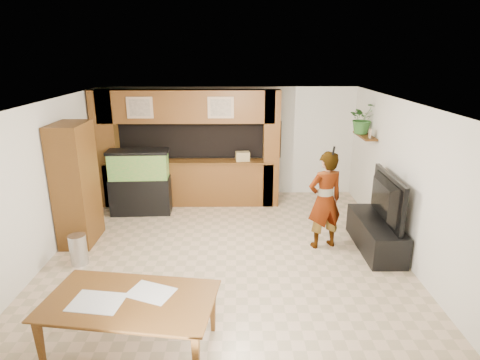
{
  "coord_description": "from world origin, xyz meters",
  "views": [
    {
      "loc": [
        0.18,
        -6.23,
        3.36
      ],
      "look_at": [
        0.24,
        0.6,
        1.18
      ],
      "focal_mm": 30.0,
      "sensor_mm": 36.0,
      "label": 1
    }
  ],
  "objects_px": {
    "pantry_cabinet": "(76,185)",
    "television": "(380,198)",
    "aquarium": "(140,183)",
    "person": "(325,200)",
    "dining_table": "(131,326)"
  },
  "relations": [
    {
      "from": "pantry_cabinet",
      "to": "television",
      "type": "distance_m",
      "value": 5.36
    },
    {
      "from": "pantry_cabinet",
      "to": "aquarium",
      "type": "distance_m",
      "value": 1.63
    },
    {
      "from": "person",
      "to": "dining_table",
      "type": "bearing_deg",
      "value": 26.01
    },
    {
      "from": "pantry_cabinet",
      "to": "person",
      "type": "relative_size",
      "value": 1.24
    },
    {
      "from": "person",
      "to": "dining_table",
      "type": "height_order",
      "value": "person"
    },
    {
      "from": "pantry_cabinet",
      "to": "television",
      "type": "relative_size",
      "value": 1.52
    },
    {
      "from": "pantry_cabinet",
      "to": "aquarium",
      "type": "bearing_deg",
      "value": 59.15
    },
    {
      "from": "pantry_cabinet",
      "to": "aquarium",
      "type": "relative_size",
      "value": 1.57
    },
    {
      "from": "television",
      "to": "dining_table",
      "type": "xyz_separation_m",
      "value": [
        -3.7,
        -2.57,
        -0.62
      ]
    },
    {
      "from": "aquarium",
      "to": "television",
      "type": "relative_size",
      "value": 0.97
    },
    {
      "from": "person",
      "to": "pantry_cabinet",
      "type": "bearing_deg",
      "value": -21.16
    },
    {
      "from": "pantry_cabinet",
      "to": "person",
      "type": "distance_m",
      "value": 4.44
    },
    {
      "from": "person",
      "to": "aquarium",
      "type": "bearing_deg",
      "value": -41.77
    },
    {
      "from": "television",
      "to": "dining_table",
      "type": "relative_size",
      "value": 0.75
    },
    {
      "from": "television",
      "to": "person",
      "type": "bearing_deg",
      "value": 85.53
    }
  ]
}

